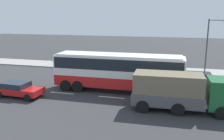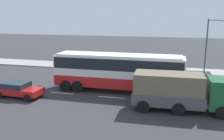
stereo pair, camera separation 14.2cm
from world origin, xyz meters
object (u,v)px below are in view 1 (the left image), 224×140
pedestrian_near_curb (110,60)px  car_white_minivan (201,79)px  cargo_truck (180,91)px  coach_bus (118,69)px  car_red_compact (18,89)px  street_lamp (209,43)px

pedestrian_near_curb → car_white_minivan: bearing=60.3°
cargo_truck → coach_bus: bearing=146.4°
car_white_minivan → car_red_compact: (-16.19, -7.57, -0.03)m
cargo_truck → car_white_minivan: bearing=71.3°
car_red_compact → street_lamp: (17.28, 12.31, 3.29)m
street_lamp → pedestrian_near_curb: bearing=174.9°
car_red_compact → street_lamp: size_ratio=0.64×
cargo_truck → street_lamp: size_ratio=1.12×
coach_bus → street_lamp: (8.98, 8.49, 1.79)m
coach_bus → pedestrian_near_curb: (-3.45, 9.60, -1.06)m
pedestrian_near_curb → street_lamp: bearing=82.5°
street_lamp → coach_bus: bearing=-136.6°
coach_bus → pedestrian_near_curb: coach_bus is taller
coach_bus → car_white_minivan: 8.86m
cargo_truck → car_white_minivan: 7.65m
car_red_compact → pedestrian_near_curb: pedestrian_near_curb is taller
cargo_truck → pedestrian_near_curb: 15.99m
coach_bus → cargo_truck: coach_bus is taller
coach_bus → car_white_minivan: size_ratio=2.77×
car_white_minivan → cargo_truck: bearing=-108.7°
cargo_truck → car_red_compact: 13.99m
pedestrian_near_curb → street_lamp: street_lamp is taller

